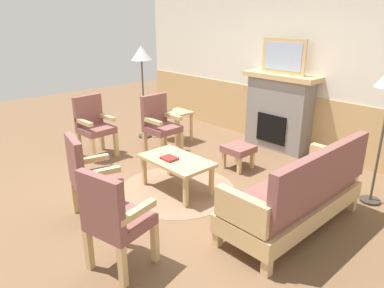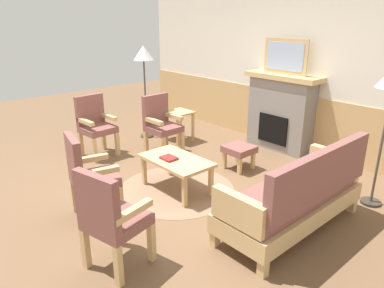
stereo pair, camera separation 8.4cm
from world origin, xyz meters
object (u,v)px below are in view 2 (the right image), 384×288
fireplace (281,112)px  footstool (239,151)px  coffee_table (176,163)px  armchair_front_center (110,216)px  couch (296,196)px  armchair_by_window_left (161,122)px  armchair_front_left (88,173)px  side_table (179,118)px  floor_lamp_by_chairs (144,59)px  book_on_table (169,158)px  armchair_near_fireplace (95,123)px  framed_picture (285,56)px

fireplace → footstool: size_ratio=3.25×
coffee_table → armchair_front_center: 1.65m
couch → coffee_table: bearing=-167.5°
armchair_by_window_left → footstool: bearing=21.0°
coffee_table → armchair_front_center: armchair_front_center is taller
footstool → armchair_front_left: armchair_front_left is taller
fireplace → armchair_by_window_left: size_ratio=1.33×
armchair_front_left → side_table: armchair_front_left is taller
couch → floor_lamp_by_chairs: (-3.64, 0.64, 1.05)m
armchair_front_left → armchair_front_center: (0.96, -0.27, 0.00)m
book_on_table → armchair_by_window_left: armchair_by_window_left is taller
armchair_near_fireplace → side_table: (0.36, 1.46, -0.10)m
footstool → armchair_near_fireplace: armchair_near_fireplace is taller
armchair_by_window_left → armchair_front_left: 2.09m
couch → armchair_front_center: same height
framed_picture → armchair_by_window_left: bearing=-124.2°
framed_picture → book_on_table: 2.64m
fireplace → armchair_by_window_left: bearing=-124.2°
side_table → coffee_table: bearing=-40.8°
coffee_table → fireplace: bearing=91.3°
book_on_table → armchair_front_left: size_ratio=0.21×
fireplace → armchair_near_fireplace: (-1.81, -2.48, -0.11)m
coffee_table → floor_lamp_by_chairs: bearing=154.8°
armchair_by_window_left → framed_picture: bearing=55.8°
footstool → floor_lamp_by_chairs: bearing=-175.8°
armchair_near_fireplace → armchair_front_left: bearing=-29.7°
armchair_front_left → floor_lamp_by_chairs: size_ratio=0.58×
framed_picture → armchair_front_center: 3.98m
book_on_table → side_table: size_ratio=0.37×
coffee_table → armchair_front_left: 1.17m
framed_picture → footstool: framed_picture is taller
floor_lamp_by_chairs → armchair_near_fireplace: bearing=-79.2°
floor_lamp_by_chairs → armchair_front_center: bearing=-39.5°
armchair_by_window_left → armchair_front_center: 2.89m
armchair_front_center → floor_lamp_by_chairs: bearing=140.5°
floor_lamp_by_chairs → coffee_table: bearing=-25.2°
fireplace → side_table: (-1.45, -1.03, -0.22)m
coffee_table → armchair_front_center: size_ratio=0.98×
book_on_table → couch: bearing=14.8°
book_on_table → armchair_front_left: 1.08m
fireplace → armchair_front_center: fireplace is taller
couch → armchair_near_fireplace: size_ratio=1.84×
armchair_front_left → book_on_table: bearing=85.6°
armchair_by_window_left → armchair_front_left: size_ratio=1.00×
framed_picture → armchair_near_fireplace: (-1.81, -2.48, -1.02)m
book_on_table → side_table: 2.00m
couch → coffee_table: size_ratio=1.88×
fireplace → book_on_table: size_ratio=6.47×
book_on_table → armchair_front_center: 1.61m
framed_picture → armchair_front_center: framed_picture is taller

